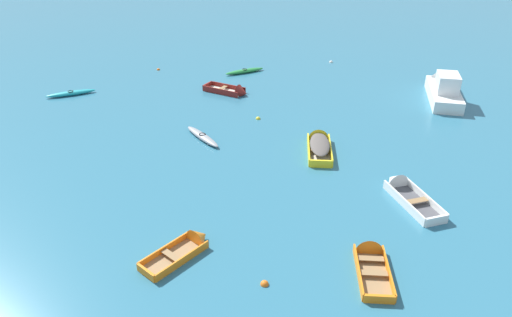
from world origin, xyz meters
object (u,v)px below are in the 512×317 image
object	(u,v)px
kayak_turquoise_far_right	(71,93)
rowboat_orange_cluster_inner	(190,245)
kayak_green_near_camera	(245,71)
mooring_buoy_far_field	(258,119)
rowboat_orange_back_row_left	(370,257)
rowboat_maroon_cluster_outer	(234,92)
motor_launch_white_midfield_right	(443,89)
mooring_buoy_between_boats_right	(158,70)
mooring_buoy_near_foreground	(331,62)
rowboat_white_distant_center	(403,190)
rowboat_yellow_outer_right	(319,143)
mooring_buoy_between_boats_left	(265,284)
kayak_grey_near_right	(202,136)

from	to	relation	value
kayak_turquoise_far_right	rowboat_orange_cluster_inner	distance (m)	22.01
kayak_green_near_camera	mooring_buoy_far_field	xyz separation A→B (m)	(-1.21, -10.17, -0.17)
rowboat_orange_back_row_left	kayak_green_near_camera	distance (m)	25.64
rowboat_maroon_cluster_outer	motor_launch_white_midfield_right	distance (m)	16.29
mooring_buoy_between_boats_right	mooring_buoy_near_foreground	bearing A→B (deg)	-5.19
mooring_buoy_far_field	mooring_buoy_near_foreground	bearing A→B (deg)	48.87
kayak_turquoise_far_right	rowboat_white_distant_center	bearing A→B (deg)	-45.88
rowboat_white_distant_center	mooring_buoy_far_field	bearing A→B (deg)	114.67
kayak_green_near_camera	rowboat_yellow_outer_right	world-z (taller)	rowboat_yellow_outer_right
mooring_buoy_between_boats_left	mooring_buoy_near_foreground	xyz separation A→B (m)	(13.47, 27.19, 0.00)
kayak_turquoise_far_right	rowboat_maroon_cluster_outer	size ratio (longest dim) A/B	1.06
mooring_buoy_near_foreground	mooring_buoy_between_boats_right	size ratio (longest dim) A/B	1.11
kayak_turquoise_far_right	kayak_green_near_camera	xyz separation A→B (m)	(14.54, 2.25, -0.00)
kayak_grey_near_right	rowboat_yellow_outer_right	bearing A→B (deg)	-23.44
rowboat_yellow_outer_right	kayak_green_near_camera	bearing A→B (deg)	95.23
rowboat_maroon_cluster_outer	kayak_grey_near_right	xyz separation A→B (m)	(-3.52, -7.44, -0.03)
kayak_turquoise_far_right	mooring_buoy_far_field	size ratio (longest dim) A/B	11.45
motor_launch_white_midfield_right	mooring_buoy_near_foreground	size ratio (longest dim) A/B	20.68
rowboat_orange_cluster_inner	rowboat_yellow_outer_right	bearing A→B (deg)	41.15
kayak_green_near_camera	mooring_buoy_near_foreground	bearing A→B (deg)	7.72
mooring_buoy_between_boats_right	rowboat_white_distant_center	bearing A→B (deg)	-64.56
kayak_grey_near_right	mooring_buoy_near_foreground	world-z (taller)	kayak_grey_near_right
rowboat_white_distant_center	mooring_buoy_near_foreground	xyz separation A→B (m)	(4.83, 22.41, -0.21)
kayak_green_near_camera	rowboat_yellow_outer_right	bearing A→B (deg)	-84.77
rowboat_white_distant_center	mooring_buoy_between_boats_left	world-z (taller)	rowboat_white_distant_center
rowboat_orange_cluster_inner	mooring_buoy_near_foreground	distance (m)	29.13
rowboat_orange_back_row_left	rowboat_orange_cluster_inner	world-z (taller)	rowboat_orange_back_row_left
rowboat_orange_back_row_left	mooring_buoy_between_boats_left	distance (m)	4.72
kayak_turquoise_far_right	kayak_green_near_camera	bearing A→B (deg)	8.81
rowboat_orange_back_row_left	rowboat_white_distant_center	world-z (taller)	rowboat_white_distant_center
rowboat_orange_cluster_inner	mooring_buoy_between_boats_right	size ratio (longest dim) A/B	11.17
kayak_turquoise_far_right	mooring_buoy_between_boats_left	size ratio (longest dim) A/B	11.08
motor_launch_white_midfield_right	rowboat_white_distant_center	distance (m)	15.32
mooring_buoy_between_boats_right	kayak_turquoise_far_right	bearing A→B (deg)	-145.19
rowboat_orange_back_row_left	mooring_buoy_between_boats_right	distance (m)	29.25
motor_launch_white_midfield_right	rowboat_orange_cluster_inner	distance (m)	25.14
rowboat_maroon_cluster_outer	rowboat_yellow_outer_right	world-z (taller)	rowboat_yellow_outer_right
kayak_green_near_camera	mooring_buoy_between_boats_right	distance (m)	7.94
rowboat_yellow_outer_right	mooring_buoy_near_foreground	distance (m)	18.08
rowboat_white_distant_center	rowboat_yellow_outer_right	bearing A→B (deg)	112.79
motor_launch_white_midfield_right	mooring_buoy_far_field	xyz separation A→B (m)	(-14.93, -0.66, -0.72)
rowboat_orange_cluster_inner	kayak_green_near_camera	distance (m)	24.25
motor_launch_white_midfield_right	mooring_buoy_near_foreground	world-z (taller)	motor_launch_white_midfield_right
mooring_buoy_near_foreground	mooring_buoy_between_boats_right	xyz separation A→B (m)	(-16.18, 1.47, 0.00)
kayak_grey_near_right	mooring_buoy_near_foreground	size ratio (longest dim) A/B	10.70
rowboat_maroon_cluster_outer	rowboat_orange_back_row_left	world-z (taller)	rowboat_maroon_cluster_outer
mooring_buoy_between_boats_left	mooring_buoy_between_boats_right	size ratio (longest dim) A/B	1.13
rowboat_maroon_cluster_outer	mooring_buoy_between_boats_left	bearing A→B (deg)	-97.74
mooring_buoy_near_foreground	rowboat_orange_cluster_inner	bearing A→B (deg)	-123.61
rowboat_white_distant_center	mooring_buoy_between_boats_right	size ratio (longest dim) A/B	14.03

